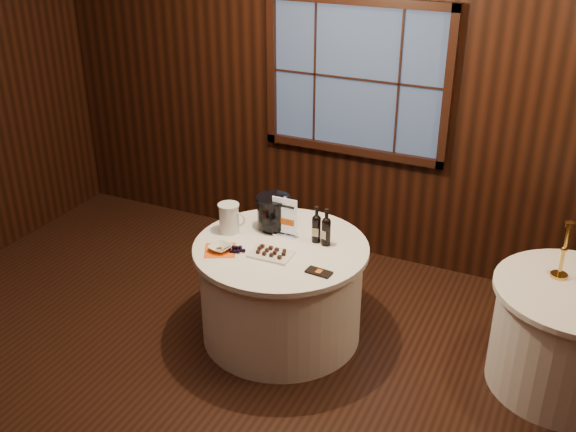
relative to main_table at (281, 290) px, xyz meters
The scene contains 15 objects.
ground 1.07m from the main_table, 90.00° to the right, with size 6.00×6.00×0.00m, color black.
back_wall 1.88m from the main_table, 90.00° to the left, with size 6.00×0.10×3.00m.
main_table is the anchor object (origin of this frame).
side_table 2.02m from the main_table, ahead, with size 1.08×1.08×0.77m.
sign_stand 0.52m from the main_table, 104.49° to the left, with size 0.20×0.09×0.32m.
port_bottle_left 0.57m from the main_table, 39.31° to the left, with size 0.07×0.07×0.28m.
port_bottle_right 0.60m from the main_table, 28.30° to the left, with size 0.07×0.08×0.28m.
ice_bucket 0.59m from the main_table, 127.70° to the left, with size 0.26×0.26×0.27m.
chocolate_plate 0.43m from the main_table, 89.97° to the right, with size 0.30×0.21×0.04m.
chocolate_box 0.61m from the main_table, 30.71° to the right, with size 0.18×0.09×0.01m, color black.
grape_bunch 0.52m from the main_table, 136.54° to the right, with size 0.19×0.10×0.04m.
glass_pitcher 0.67m from the main_table, behind, with size 0.21×0.16×0.23m.
orange_napkin 0.58m from the main_table, 145.09° to the right, with size 0.22×0.22×0.00m, color #FF6015.
cracker_bowl 0.60m from the main_table, 145.09° to the right, with size 0.15×0.15×0.04m, color white.
brass_candlestick 1.98m from the main_table, 12.33° to the left, with size 0.11×0.11×0.40m.
Camera 1 is at (1.87, -2.84, 3.11)m, focal length 42.00 mm.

